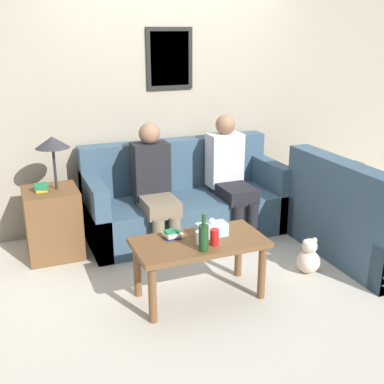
{
  "coord_description": "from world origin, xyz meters",
  "views": [
    {
      "loc": [
        -1.64,
        -3.78,
        1.98
      ],
      "look_at": [
        -0.18,
        -0.15,
        0.65
      ],
      "focal_mm": 45.0,
      "sensor_mm": 36.0,
      "label": 1
    }
  ],
  "objects_px": {
    "coffee_table": "(199,250)",
    "wine_bottle": "(204,237)",
    "couch_main": "(184,202)",
    "drinking_glass": "(200,237)",
    "teddy_bear": "(309,258)",
    "person_left": "(154,184)",
    "person_right": "(230,172)",
    "couch_side": "(360,222)"
  },
  "relations": [
    {
      "from": "person_right",
      "to": "teddy_bear",
      "type": "xyz_separation_m",
      "value": [
        0.23,
        -1.08,
        -0.49
      ]
    },
    {
      "from": "coffee_table",
      "to": "drinking_glass",
      "type": "xyz_separation_m",
      "value": [
        -0.02,
        -0.04,
        0.12
      ]
    },
    {
      "from": "couch_side",
      "to": "teddy_bear",
      "type": "bearing_deg",
      "value": 101.62
    },
    {
      "from": "couch_side",
      "to": "person_right",
      "type": "bearing_deg",
      "value": 41.86
    },
    {
      "from": "couch_main",
      "to": "drinking_glass",
      "type": "bearing_deg",
      "value": -106.16
    },
    {
      "from": "couch_side",
      "to": "wine_bottle",
      "type": "bearing_deg",
      "value": 100.62
    },
    {
      "from": "teddy_bear",
      "to": "couch_main",
      "type": "bearing_deg",
      "value": 118.13
    },
    {
      "from": "coffee_table",
      "to": "person_right",
      "type": "relative_size",
      "value": 0.84
    },
    {
      "from": "person_right",
      "to": "person_left",
      "type": "bearing_deg",
      "value": -175.28
    },
    {
      "from": "wine_bottle",
      "to": "drinking_glass",
      "type": "relative_size",
      "value": 2.97
    },
    {
      "from": "couch_side",
      "to": "person_left",
      "type": "relative_size",
      "value": 1.17
    },
    {
      "from": "couch_main",
      "to": "person_right",
      "type": "xyz_separation_m",
      "value": [
        0.43,
        -0.15,
        0.31
      ]
    },
    {
      "from": "wine_bottle",
      "to": "person_right",
      "type": "bearing_deg",
      "value": 56.83
    },
    {
      "from": "teddy_bear",
      "to": "couch_side",
      "type": "bearing_deg",
      "value": 11.62
    },
    {
      "from": "coffee_table",
      "to": "teddy_bear",
      "type": "xyz_separation_m",
      "value": [
        1.02,
        0.02,
        -0.27
      ]
    },
    {
      "from": "couch_main",
      "to": "couch_side",
      "type": "distance_m",
      "value": 1.7
    },
    {
      "from": "drinking_glass",
      "to": "couch_main",
      "type": "bearing_deg",
      "value": 73.84
    },
    {
      "from": "couch_main",
      "to": "person_left",
      "type": "distance_m",
      "value": 0.53
    },
    {
      "from": "couch_main",
      "to": "wine_bottle",
      "type": "xyz_separation_m",
      "value": [
        -0.4,
        -1.42,
        0.27
      ]
    },
    {
      "from": "couch_main",
      "to": "teddy_bear",
      "type": "bearing_deg",
      "value": -61.87
    },
    {
      "from": "person_left",
      "to": "couch_side",
      "type": "bearing_deg",
      "value": -28.05
    },
    {
      "from": "drinking_glass",
      "to": "teddy_bear",
      "type": "relative_size",
      "value": 0.3
    },
    {
      "from": "coffee_table",
      "to": "couch_main",
      "type": "bearing_deg",
      "value": 74.0
    },
    {
      "from": "wine_bottle",
      "to": "couch_side",
      "type": "bearing_deg",
      "value": 10.62
    },
    {
      "from": "person_left",
      "to": "teddy_bear",
      "type": "relative_size",
      "value": 3.72
    },
    {
      "from": "person_right",
      "to": "coffee_table",
      "type": "bearing_deg",
      "value": -125.7
    },
    {
      "from": "teddy_bear",
      "to": "person_left",
      "type": "bearing_deg",
      "value": 135.54
    },
    {
      "from": "drinking_glass",
      "to": "person_left",
      "type": "relative_size",
      "value": 0.08
    },
    {
      "from": "coffee_table",
      "to": "drinking_glass",
      "type": "height_order",
      "value": "drinking_glass"
    },
    {
      "from": "couch_side",
      "to": "coffee_table",
      "type": "distance_m",
      "value": 1.65
    },
    {
      "from": "couch_main",
      "to": "coffee_table",
      "type": "height_order",
      "value": "couch_main"
    },
    {
      "from": "couch_main",
      "to": "coffee_table",
      "type": "bearing_deg",
      "value": -106.0
    },
    {
      "from": "wine_bottle",
      "to": "teddy_bear",
      "type": "distance_m",
      "value": 1.16
    },
    {
      "from": "couch_main",
      "to": "drinking_glass",
      "type": "relative_size",
      "value": 21.18
    },
    {
      "from": "drinking_glass",
      "to": "person_left",
      "type": "bearing_deg",
      "value": 90.19
    },
    {
      "from": "drinking_glass",
      "to": "wine_bottle",
      "type": "bearing_deg",
      "value": -100.6
    },
    {
      "from": "person_left",
      "to": "couch_main",
      "type": "bearing_deg",
      "value": 29.59
    },
    {
      "from": "wine_bottle",
      "to": "couch_main",
      "type": "bearing_deg",
      "value": 74.32
    },
    {
      "from": "couch_main",
      "to": "person_left",
      "type": "relative_size",
      "value": 1.69
    },
    {
      "from": "coffee_table",
      "to": "wine_bottle",
      "type": "bearing_deg",
      "value": -103.34
    },
    {
      "from": "couch_main",
      "to": "drinking_glass",
      "type": "xyz_separation_m",
      "value": [
        -0.37,
        -1.29,
        0.21
      ]
    },
    {
      "from": "coffee_table",
      "to": "person_left",
      "type": "distance_m",
      "value": 1.06
    }
  ]
}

